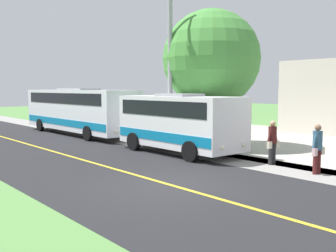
{
  "coord_description": "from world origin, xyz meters",
  "views": [
    {
      "loc": [
        8.16,
        9.63,
        3.11
      ],
      "look_at": [
        -3.5,
        -4.23,
        1.4
      ],
      "focal_mm": 42.43,
      "sensor_mm": 36.0,
      "label": 1
    }
  ],
  "objects_px": {
    "shuttle_bus_front": "(179,120)",
    "tree_curbside": "(211,59)",
    "transit_bus_rear": "(79,109)",
    "street_light_pole": "(168,53)",
    "pedestrian_with_bags": "(317,147)",
    "pedestrian_waiting": "(272,141)"
  },
  "relations": [
    {
      "from": "shuttle_bus_front",
      "to": "tree_curbside",
      "type": "height_order",
      "value": "tree_curbside"
    },
    {
      "from": "tree_curbside",
      "to": "shuttle_bus_front",
      "type": "bearing_deg",
      "value": 13.19
    },
    {
      "from": "shuttle_bus_front",
      "to": "transit_bus_rear",
      "type": "xyz_separation_m",
      "value": [
        -0.04,
        -10.39,
        0.15
      ]
    },
    {
      "from": "tree_curbside",
      "to": "street_light_pole",
      "type": "bearing_deg",
      "value": -12.92
    },
    {
      "from": "transit_bus_rear",
      "to": "pedestrian_with_bags",
      "type": "distance_m",
      "value": 17.21
    },
    {
      "from": "transit_bus_rear",
      "to": "tree_curbside",
      "type": "height_order",
      "value": "tree_curbside"
    },
    {
      "from": "transit_bus_rear",
      "to": "street_light_pole",
      "type": "height_order",
      "value": "street_light_pole"
    },
    {
      "from": "transit_bus_rear",
      "to": "pedestrian_with_bags",
      "type": "relative_size",
      "value": 6.36
    },
    {
      "from": "pedestrian_with_bags",
      "to": "street_light_pole",
      "type": "height_order",
      "value": "street_light_pole"
    },
    {
      "from": "shuttle_bus_front",
      "to": "tree_curbside",
      "type": "bearing_deg",
      "value": -166.81
    },
    {
      "from": "pedestrian_with_bags",
      "to": "shuttle_bus_front",
      "type": "bearing_deg",
      "value": -84.35
    },
    {
      "from": "transit_bus_rear",
      "to": "street_light_pole",
      "type": "bearing_deg",
      "value": 92.04
    },
    {
      "from": "shuttle_bus_front",
      "to": "street_light_pole",
      "type": "relative_size",
      "value": 0.77
    },
    {
      "from": "shuttle_bus_front",
      "to": "pedestrian_waiting",
      "type": "distance_m",
      "value": 4.8
    },
    {
      "from": "pedestrian_with_bags",
      "to": "street_light_pole",
      "type": "bearing_deg",
      "value": -87.84
    },
    {
      "from": "pedestrian_waiting",
      "to": "shuttle_bus_front",
      "type": "bearing_deg",
      "value": -78.52
    },
    {
      "from": "pedestrian_with_bags",
      "to": "tree_curbside",
      "type": "height_order",
      "value": "tree_curbside"
    },
    {
      "from": "pedestrian_waiting",
      "to": "street_light_pole",
      "type": "bearing_deg",
      "value": -84.42
    },
    {
      "from": "transit_bus_rear",
      "to": "street_light_pole",
      "type": "xyz_separation_m",
      "value": [
        -0.33,
        9.13,
        3.15
      ]
    },
    {
      "from": "shuttle_bus_front",
      "to": "street_light_pole",
      "type": "distance_m",
      "value": 3.55
    },
    {
      "from": "transit_bus_rear",
      "to": "pedestrian_waiting",
      "type": "xyz_separation_m",
      "value": [
        -0.9,
        15.05,
        -0.74
      ]
    },
    {
      "from": "transit_bus_rear",
      "to": "pedestrian_waiting",
      "type": "distance_m",
      "value": 15.1
    }
  ]
}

